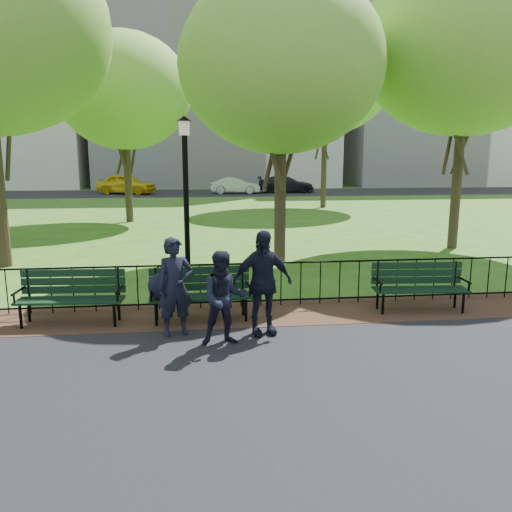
{
  "coord_description": "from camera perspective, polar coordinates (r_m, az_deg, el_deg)",
  "views": [
    {
      "loc": [
        -0.22,
        -7.5,
        2.91
      ],
      "look_at": [
        0.84,
        1.5,
        1.13
      ],
      "focal_mm": 35.0,
      "sensor_mm": 36.0,
      "label": 1
    }
  ],
  "objects": [
    {
      "name": "ground",
      "position": [
        8.05,
        -4.76,
        -10.11
      ],
      "size": [
        120.0,
        120.0,
        0.0
      ],
      "primitive_type": "plane",
      "color": "#325D18"
    },
    {
      "name": "tree_far_c",
      "position": [
        23.96,
        -14.89,
        17.72
      ],
      "size": [
        6.0,
        6.0,
        8.36
      ],
      "color": "#2D2116",
      "rests_on": "ground"
    },
    {
      "name": "dirt_strip",
      "position": [
        9.46,
        -5.09,
        -6.75
      ],
      "size": [
        60.0,
        1.6,
        0.01
      ],
      "primitive_type": "cube",
      "color": "#321F14",
      "rests_on": "ground"
    },
    {
      "name": "sedan_dark",
      "position": [
        43.03,
        3.42,
        8.19
      ],
      "size": [
        5.02,
        2.59,
        1.39
      ],
      "primitive_type": "imported",
      "rotation": [
        0.0,
        0.0,
        1.43
      ],
      "color": "black",
      "rests_on": "far_street"
    },
    {
      "name": "tree_near_e",
      "position": [
        14.24,
        2.91,
        20.93
      ],
      "size": [
        5.52,
        5.52,
        7.69
      ],
      "color": "#2D2116",
      "rests_on": "ground"
    },
    {
      "name": "park_bench_right_a",
      "position": [
        10.11,
        18.12,
        -2.78
      ],
      "size": [
        1.81,
        0.67,
        1.01
      ],
      "rotation": [
        0.0,
        0.0,
        -0.07
      ],
      "color": "black",
      "rests_on": "ground"
    },
    {
      "name": "asphalt_path",
      "position": [
        5.03,
        -3.25,
        -24.17
      ],
      "size": [
        60.0,
        9.2,
        0.01
      ],
      "primitive_type": "cube",
      "color": "black",
      "rests_on": "ground"
    },
    {
      "name": "park_bench_left_a",
      "position": [
        9.44,
        -20.35,
        -3.78
      ],
      "size": [
        1.87,
        0.68,
        1.04
      ],
      "rotation": [
        0.0,
        0.0,
        -0.06
      ],
      "color": "black",
      "rests_on": "ground"
    },
    {
      "name": "person_right",
      "position": [
        8.23,
        0.7,
        -3.08
      ],
      "size": [
        1.09,
        0.6,
        1.76
      ],
      "primitive_type": "imported",
      "rotation": [
        0.0,
        0.0,
        0.18
      ],
      "color": "black",
      "rests_on": "asphalt_path"
    },
    {
      "name": "taxi",
      "position": [
        42.34,
        -14.61,
        7.97
      ],
      "size": [
        5.16,
        3.59,
        1.63
      ],
      "primitive_type": "imported",
      "rotation": [
        0.0,
        0.0,
        1.19
      ],
      "color": "gold",
      "rests_on": "far_street"
    },
    {
      "name": "iron_fence",
      "position": [
        9.81,
        -5.23,
        -3.15
      ],
      "size": [
        24.06,
        0.06,
        1.0
      ],
      "color": "black",
      "rests_on": "ground"
    },
    {
      "name": "park_bench_main",
      "position": [
        9.0,
        -8.36,
        -3.56
      ],
      "size": [
        1.85,
        0.65,
        1.04
      ],
      "rotation": [
        0.0,
        0.0,
        0.05
      ],
      "color": "black",
      "rests_on": "ground"
    },
    {
      "name": "lamppost",
      "position": [
        12.02,
        -8.01,
        7.21
      ],
      "size": [
        0.35,
        0.35,
        3.87
      ],
      "color": "black",
      "rests_on": "ground"
    },
    {
      "name": "apartment_east",
      "position": [
        62.05,
        19.45,
        18.97
      ],
      "size": [
        20.0,
        15.0,
        24.0
      ],
      "primitive_type": "cube",
      "color": "white",
      "rests_on": "ground"
    },
    {
      "name": "tree_far_e",
      "position": [
        30.47,
        8.03,
        19.72
      ],
      "size": [
        7.76,
        7.76,
        10.81
      ],
      "color": "#2D2116",
      "rests_on": "ground"
    },
    {
      "name": "tree_mid_e",
      "position": [
        17.74,
        23.02,
        21.48
      ],
      "size": [
        6.56,
        6.56,
        9.15
      ],
      "color": "#2D2116",
      "rests_on": "ground"
    },
    {
      "name": "sedan_silver",
      "position": [
        41.43,
        -2.37,
        8.04
      ],
      "size": [
        4.11,
        1.67,
        1.33
      ],
      "primitive_type": "imported",
      "rotation": [
        0.0,
        0.0,
        1.5
      ],
      "color": "#B2B5BB",
      "rests_on": "far_street"
    },
    {
      "name": "person_mid",
      "position": [
        7.84,
        -3.67,
        -4.83
      ],
      "size": [
        0.75,
        0.43,
        1.5
      ],
      "primitive_type": "imported",
      "rotation": [
        0.0,
        0.0,
        0.07
      ],
      "color": "black",
      "rests_on": "asphalt_path"
    },
    {
      "name": "apartment_mid",
      "position": [
        56.85,
        -4.72,
        23.39
      ],
      "size": [
        24.0,
        15.0,
        30.0
      ],
      "primitive_type": "cube",
      "color": "silver",
      "rests_on": "ground"
    },
    {
      "name": "far_street",
      "position": [
        42.6,
        -6.46,
        7.17
      ],
      "size": [
        70.0,
        9.0,
        0.01
      ],
      "primitive_type": "cube",
      "color": "black",
      "rests_on": "ground"
    },
    {
      "name": "person_left",
      "position": [
        8.31,
        -9.22,
        -3.5
      ],
      "size": [
        0.68,
        0.54,
        1.64
      ],
      "primitive_type": "imported",
      "rotation": [
        0.0,
        0.0,
        0.27
      ],
      "color": "black",
      "rests_on": "asphalt_path"
    }
  ]
}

